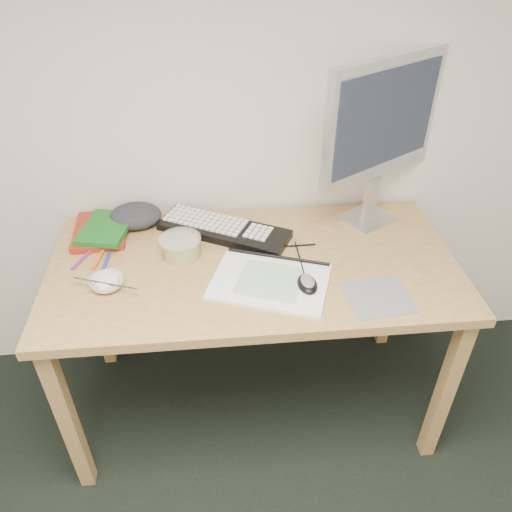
{
  "coord_description": "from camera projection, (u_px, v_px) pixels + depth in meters",
  "views": [
    {
      "loc": [
        -0.05,
        0.07,
        1.79
      ],
      "look_at": [
        0.07,
        1.36,
        0.83
      ],
      "focal_mm": 35.0,
      "sensor_mm": 36.0,
      "label": 1
    }
  ],
  "objects": [
    {
      "name": "desk",
      "position": [
        254.0,
        281.0,
        1.77
      ],
      "size": [
        1.4,
        0.7,
        0.75
      ],
      "color": "tan",
      "rests_on": "ground"
    },
    {
      "name": "mousepad",
      "position": [
        379.0,
        297.0,
        1.57
      ],
      "size": [
        0.22,
        0.2,
        0.0
      ],
      "primitive_type": "cube",
      "rotation": [
        0.0,
        0.0,
        0.1
      ],
      "color": "slate",
      "rests_on": "desk"
    },
    {
      "name": "sketchpad",
      "position": [
        270.0,
        282.0,
        1.63
      ],
      "size": [
        0.44,
        0.37,
        0.01
      ],
      "primitive_type": "cube",
      "rotation": [
        0.0,
        0.0,
        -0.34
      ],
      "color": "white",
      "rests_on": "desk"
    },
    {
      "name": "keyboard",
      "position": [
        224.0,
        230.0,
        1.85
      ],
      "size": [
        0.5,
        0.37,
        0.03
      ],
      "primitive_type": "cube",
      "rotation": [
        0.0,
        0.0,
        -0.49
      ],
      "color": "black",
      "rests_on": "desk"
    },
    {
      "name": "monitor",
      "position": [
        382.0,
        124.0,
        1.72
      ],
      "size": [
        0.47,
        0.3,
        0.61
      ],
      "rotation": [
        0.0,
        0.0,
        0.55
      ],
      "color": "silver",
      "rests_on": "desk"
    },
    {
      "name": "mouse",
      "position": [
        307.0,
        281.0,
        1.59
      ],
      "size": [
        0.07,
        0.11,
        0.03
      ],
      "primitive_type": "ellipsoid",
      "rotation": [
        0.0,
        0.0,
        0.07
      ],
      "color": "black",
      "rests_on": "sketchpad"
    },
    {
      "name": "rice_bowl",
      "position": [
        107.0,
        283.0,
        1.6
      ],
      "size": [
        0.13,
        0.13,
        0.03
      ],
      "primitive_type": "imported",
      "rotation": [
        0.0,
        0.0,
        0.25
      ],
      "color": "white",
      "rests_on": "desk"
    },
    {
      "name": "chopsticks",
      "position": [
        105.0,
        283.0,
        1.57
      ],
      "size": [
        0.21,
        0.09,
        0.02
      ],
      "primitive_type": "cylinder",
      "rotation": [
        0.0,
        1.57,
        -0.35
      ],
      "color": "#B6B7B9",
      "rests_on": "rice_bowl"
    },
    {
      "name": "fruit_tub",
      "position": [
        181.0,
        247.0,
        1.73
      ],
      "size": [
        0.18,
        0.18,
        0.07
      ],
      "primitive_type": "cylinder",
      "rotation": [
        0.0,
        0.0,
        -0.32
      ],
      "color": "#DEDE4E",
      "rests_on": "desk"
    },
    {
      "name": "book_red",
      "position": [
        101.0,
        231.0,
        1.85
      ],
      "size": [
        0.2,
        0.26,
        0.03
      ],
      "primitive_type": "cube",
      "rotation": [
        0.0,
        0.0,
        0.05
      ],
      "color": "maroon",
      "rests_on": "desk"
    },
    {
      "name": "book_green",
      "position": [
        106.0,
        228.0,
        1.83
      ],
      "size": [
        0.2,
        0.25,
        0.02
      ],
      "primitive_type": "cube",
      "rotation": [
        0.0,
        0.0,
        -0.21
      ],
      "color": "#175C1C",
      "rests_on": "book_red"
    },
    {
      "name": "cloth_lump",
      "position": [
        135.0,
        216.0,
        1.9
      ],
      "size": [
        0.17,
        0.14,
        0.07
      ],
      "primitive_type": "ellipsoid",
      "rotation": [
        0.0,
        0.0,
        -0.03
      ],
      "color": "#23242A",
      "rests_on": "desk"
    },
    {
      "name": "pencil_pink",
      "position": [
        248.0,
        254.0,
        1.75
      ],
      "size": [
        0.17,
        0.02,
        0.01
      ],
      "primitive_type": "cylinder",
      "rotation": [
        0.0,
        1.57,
        0.09
      ],
      "color": "pink",
      "rests_on": "desk"
    },
    {
      "name": "pencil_tan",
      "position": [
        260.0,
        263.0,
        1.71
      ],
      "size": [
        0.14,
        0.13,
        0.01
      ],
      "primitive_type": "cylinder",
      "rotation": [
        0.0,
        1.57,
        -0.73
      ],
      "color": "tan",
      "rests_on": "desk"
    },
    {
      "name": "pencil_black",
      "position": [
        292.0,
        246.0,
        1.79
      ],
      "size": [
        0.17,
        0.01,
        0.01
      ],
      "primitive_type": "cylinder",
      "rotation": [
        0.0,
        1.57,
        0.02
      ],
      "color": "black",
      "rests_on": "desk"
    },
    {
      "name": "marker_blue",
      "position": [
        105.0,
        264.0,
        1.7
      ],
      "size": [
        0.02,
        0.13,
        0.01
      ],
      "primitive_type": "cylinder",
      "rotation": [
        0.0,
        1.57,
        1.48
      ],
      "color": "#1B3D93",
      "rests_on": "desk"
    },
    {
      "name": "marker_orange",
      "position": [
        100.0,
        256.0,
        1.73
      ],
      "size": [
        0.04,
        0.14,
        0.01
      ],
      "primitive_type": "cylinder",
      "rotation": [
        0.0,
        1.57,
        1.4
      ],
      "color": "orange",
      "rests_on": "desk"
    },
    {
      "name": "marker_purple",
      "position": [
        82.0,
        260.0,
        1.72
      ],
      "size": [
        0.06,
        0.11,
        0.01
      ],
      "primitive_type": "cylinder",
      "rotation": [
        0.0,
        1.57,
        1.15
      ],
      "color": "#752588",
      "rests_on": "desk"
    }
  ]
}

